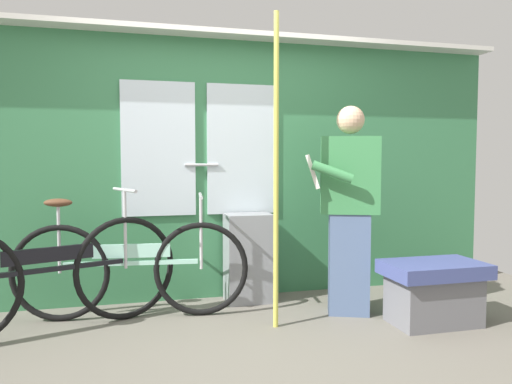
% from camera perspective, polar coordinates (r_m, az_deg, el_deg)
% --- Properties ---
extents(ground_plane, '(6.01, 4.02, 0.04)m').
position_cam_1_polar(ground_plane, '(3.25, 0.47, -17.91)').
color(ground_plane, '#666056').
extents(train_door_wall, '(5.01, 0.28, 2.23)m').
position_cam_1_polar(train_door_wall, '(4.19, -3.89, 3.56)').
color(train_door_wall, '#387A4C').
rests_on(train_door_wall, ground_plane).
extents(bicycle_near_door, '(1.72, 0.74, 0.97)m').
position_cam_1_polar(bicycle_near_door, '(3.61, -23.13, -8.94)').
color(bicycle_near_door, black).
rests_on(bicycle_near_door, ground_plane).
extents(bicycle_leaning_behind, '(1.73, 0.44, 0.92)m').
position_cam_1_polar(bicycle_leaning_behind, '(3.77, -14.45, -8.58)').
color(bicycle_leaning_behind, black).
rests_on(bicycle_leaning_behind, ground_plane).
extents(passenger_reading_newspaper, '(0.61, 0.54, 1.58)m').
position_cam_1_polar(passenger_reading_newspaper, '(3.76, 10.71, -1.56)').
color(passenger_reading_newspaper, slate).
rests_on(passenger_reading_newspaper, ground_plane).
extents(trash_bin_by_wall, '(0.38, 0.28, 0.73)m').
position_cam_1_polar(trash_bin_by_wall, '(4.10, -0.89, -7.68)').
color(trash_bin_by_wall, gray).
rests_on(trash_bin_by_wall, ground_plane).
extents(handrail_pole, '(0.04, 0.04, 2.19)m').
position_cam_1_polar(handrail_pole, '(3.39, 2.36, 2.35)').
color(handrail_pole, '#C6C14C').
rests_on(handrail_pole, ground_plane).
extents(bench_seat_corner, '(0.70, 0.44, 0.45)m').
position_cam_1_polar(bench_seat_corner, '(3.79, 20.05, -10.83)').
color(bench_seat_corner, '#3D477F').
rests_on(bench_seat_corner, ground_plane).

